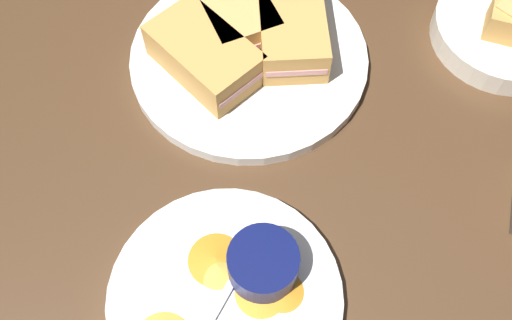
# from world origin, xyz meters

# --- Properties ---
(ground_plane) EXTENTS (1.10, 1.10, 0.03)m
(ground_plane) POSITION_xyz_m (0.00, 0.00, -0.01)
(ground_plane) COLOR #4C331E
(plate_sandwich_main) EXTENTS (0.29, 0.29, 0.02)m
(plate_sandwich_main) POSITION_xyz_m (-0.02, -0.07, 0.01)
(plate_sandwich_main) COLOR white
(plate_sandwich_main) RESTS_ON ground_plane
(sandwich_half_near) EXTENTS (0.15, 0.11, 0.05)m
(sandwich_half_near) POSITION_xyz_m (-0.05, -0.03, 0.04)
(sandwich_half_near) COLOR tan
(sandwich_half_near) RESTS_ON plate_sandwich_main
(sandwich_half_far) EXTENTS (0.15, 0.14, 0.05)m
(sandwich_half_far) POSITION_xyz_m (-0.06, -0.11, 0.04)
(sandwich_half_far) COLOR tan
(sandwich_half_far) RESTS_ON plate_sandwich_main
(sandwich_half_extra) EXTENTS (0.13, 0.15, 0.05)m
(sandwich_half_extra) POSITION_xyz_m (0.01, -0.12, 0.04)
(sandwich_half_extra) COLOR tan
(sandwich_half_extra) RESTS_ON plate_sandwich_main
(ramekin_dark_sauce) EXTENTS (0.06, 0.06, 0.04)m
(ramekin_dark_sauce) POSITION_xyz_m (0.01, -0.13, 0.04)
(ramekin_dark_sauce) COLOR navy
(ramekin_dark_sauce) RESTS_ON plate_sandwich_main
(spoon_by_dark_ramekin) EXTENTS (0.06, 0.09, 0.01)m
(spoon_by_dark_ramekin) POSITION_xyz_m (-0.01, -0.08, 0.02)
(spoon_by_dark_ramekin) COLOR silver
(spoon_by_dark_ramekin) RESTS_ON plate_sandwich_main
(plate_chips_companion) EXTENTS (0.23, 0.23, 0.02)m
(plate_chips_companion) POSITION_xyz_m (0.27, -0.02, 0.01)
(plate_chips_companion) COLOR white
(plate_chips_companion) RESTS_ON ground_plane
(ramekin_light_gravy) EXTENTS (0.07, 0.07, 0.04)m
(ramekin_light_gravy) POSITION_xyz_m (0.23, 0.01, 0.04)
(ramekin_light_gravy) COLOR #0C144C
(ramekin_light_gravy) RESTS_ON plate_chips_companion
(plantain_chip_scatter) EXTENTS (0.17, 0.16, 0.01)m
(plantain_chip_scatter) POSITION_xyz_m (0.28, -0.01, 0.02)
(plantain_chip_scatter) COLOR gold
(plantain_chip_scatter) RESTS_ON plate_chips_companion
(bread_basket_rear) EXTENTS (0.18, 0.18, 0.07)m
(bread_basket_rear) POSITION_xyz_m (-0.14, 0.22, 0.02)
(bread_basket_rear) COLOR silver
(bread_basket_rear) RESTS_ON ground_plane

